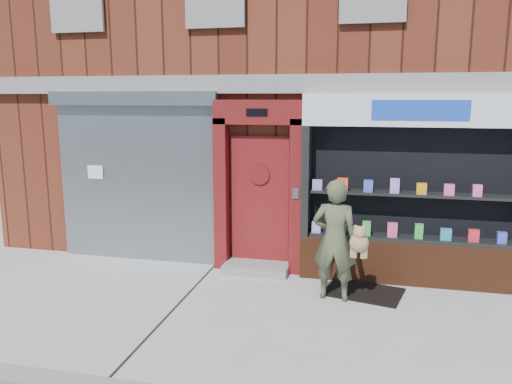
% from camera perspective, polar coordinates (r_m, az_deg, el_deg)
% --- Properties ---
extents(ground, '(80.00, 80.00, 0.00)m').
position_cam_1_polar(ground, '(6.94, 3.06, -14.28)').
color(ground, '#9E9E99').
rests_on(ground, ground).
extents(building, '(12.00, 8.16, 8.00)m').
position_cam_1_polar(building, '(12.28, 8.28, 15.64)').
color(building, '#5B2114').
rests_on(building, ground).
extents(shutter_bay, '(3.10, 0.30, 3.04)m').
position_cam_1_polar(shutter_bay, '(9.17, -13.47, 2.84)').
color(shutter_bay, gray).
rests_on(shutter_bay, ground).
extents(red_door_bay, '(1.52, 0.58, 2.90)m').
position_cam_1_polar(red_door_bay, '(8.39, 0.32, 0.62)').
color(red_door_bay, '#5D1011').
rests_on(red_door_bay, ground).
extents(pharmacy_bay, '(3.50, 0.41, 3.00)m').
position_cam_1_polar(pharmacy_bay, '(8.19, 17.53, -0.75)').
color(pharmacy_bay, '#5A2915').
rests_on(pharmacy_bay, ground).
extents(woman, '(0.83, 0.56, 1.79)m').
position_cam_1_polar(woman, '(7.36, 9.13, -5.45)').
color(woman, '#4E5437').
rests_on(woman, ground).
extents(doormat, '(1.28, 1.03, 0.03)m').
position_cam_1_polar(doormat, '(7.94, 12.19, -11.09)').
color(doormat, black).
rests_on(doormat, ground).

